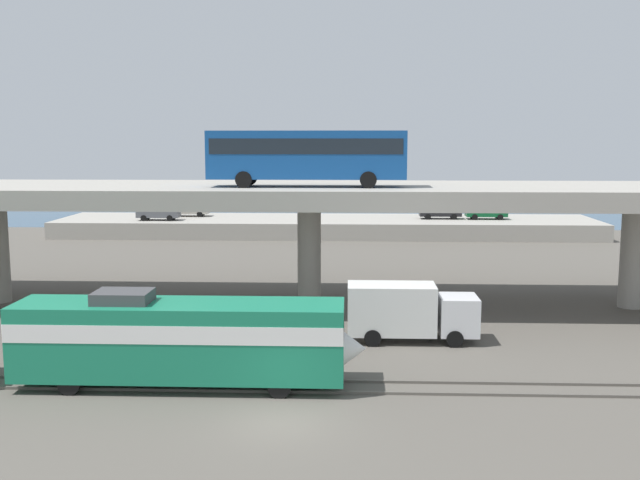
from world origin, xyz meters
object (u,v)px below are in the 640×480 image
Objects in this scene: parked_car_0 at (441,212)px; parked_car_3 at (190,210)px; transit_bus_on_overpass at (307,153)px; parked_car_2 at (159,213)px; service_truck_west at (408,311)px; parked_car_1 at (486,212)px; train_locomotive at (196,337)px.

parked_car_3 is (-28.41, 1.61, 0.00)m from parked_car_0.
transit_bus_on_overpass is 39.19m from parked_car_2.
service_truck_west is 1.49× the size of parked_car_2.
service_truck_west is (5.72, -6.95, -8.13)m from transit_bus_on_overpass.
parked_car_3 is (-15.73, 38.20, -7.22)m from transit_bus_on_overpass.
service_truck_west is 45.01m from parked_car_1.
service_truck_west is 1.53× the size of parked_car_3.
transit_bus_on_overpass is 2.69× the size of parked_car_1.
parked_car_1 is 1.01× the size of parked_car_3.
parked_car_3 reaches higher than service_truck_west.
parked_car_0 is (6.96, 43.54, 0.91)m from service_truck_west.
transit_bus_on_overpass is at bearing 118.14° from parked_car_2.
parked_car_0 is 28.45m from parked_car_3.
parked_car_2 is at bearing 60.02° from parked_car_3.
parked_car_1 is at bearing 74.67° from service_truck_west.
train_locomotive is 1.26× the size of transit_bus_on_overpass.
parked_car_1 is 33.40m from parked_car_3.
transit_bus_on_overpass reaches higher than parked_car_2.
parked_car_1 is at bearing 67.04° from train_locomotive.
transit_bus_on_overpass is at bearing 112.38° from parked_car_3.
parked_car_2 reaches higher than service_truck_west.
train_locomotive is 54.00m from parked_car_3.
service_truck_west is at bearing -50.53° from transit_bus_on_overpass.
parked_car_2 is at bearing 4.86° from parked_car_0.
parked_car_2 is at bearing 106.34° from train_locomotive.
parked_car_0 is 30.96m from parked_car_2.
parked_car_3 is (-33.35, 1.75, -0.00)m from parked_car_1.
service_truck_west is 49.99m from parked_car_3.
parked_car_1 is (21.58, 50.95, 0.35)m from train_locomotive.
parked_car_3 is at bearing 102.59° from train_locomotive.
parked_car_0 is at bearing -175.14° from parked_car_2.
transit_bus_on_overpass is 2.62× the size of parked_car_0.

